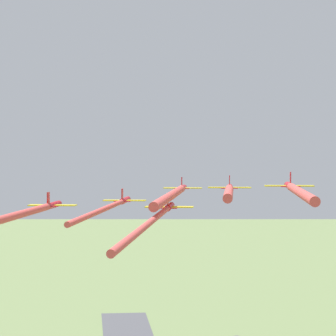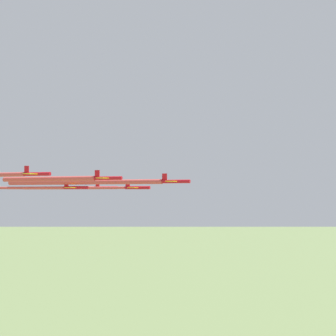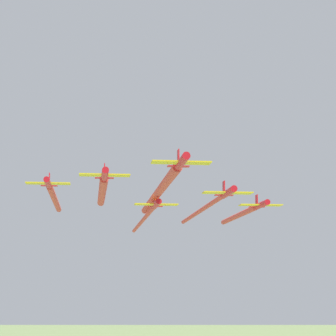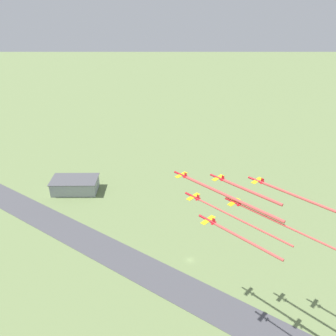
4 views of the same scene
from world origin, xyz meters
TOP-DOWN VIEW (x-y plane):
  - jet_0 at (-8.45, -22.63)m, footprint 6.77×6.76m
  - jet_1 at (-3.92, -39.70)m, footprint 6.77×6.76m
  - jet_2 at (8.67, -26.96)m, footprint 6.77×6.76m
  - jet_3 at (0.61, -56.77)m, footprint 6.77×6.76m
  - jet_4 at (13.20, -44.03)m, footprint 6.77×6.76m
  - jet_5 at (25.79, -31.30)m, footprint 6.77×6.76m
  - smoke_trail_0 at (11.87, -42.72)m, footprint 36.45×36.05m
  - smoke_trail_1 at (13.87, -57.29)m, footprint 31.02×30.67m
  - smoke_trail_2 at (21.60, -39.75)m, footprint 21.67×21.44m
  - smoke_trail_3 at (13.25, -69.26)m, footprint 20.88×20.66m

SIDE VIEW (x-z plane):
  - smoke_trail_1 at x=13.87m, z-range 74.75..75.51m
  - jet_4 at x=13.20m, z-range 73.83..76.45m
  - jet_1 at x=-3.92m, z-range 73.86..76.48m
  - smoke_trail_3 at x=13.25m, z-range 74.76..75.75m
  - jet_3 at x=0.61m, z-range 73.98..76.60m
  - smoke_trail_0 at x=11.87m, z-range 75.98..77.28m
  - jet_0 at x=-8.45m, z-range 75.36..77.98m
  - smoke_trail_2 at x=21.60m, z-range 76.75..78.05m
  - jet_2 at x=8.67m, z-range 76.13..78.75m
  - jet_5 at x=25.79m, z-range 77.08..79.70m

